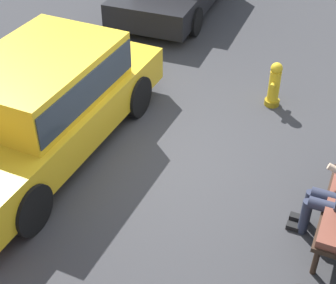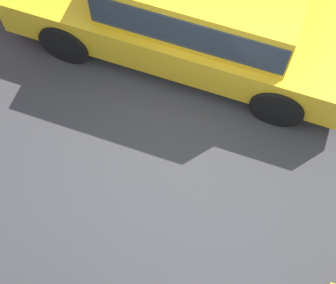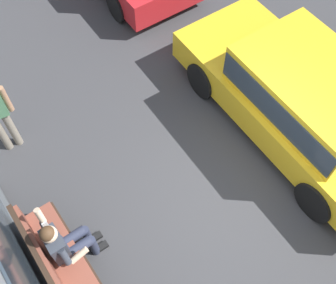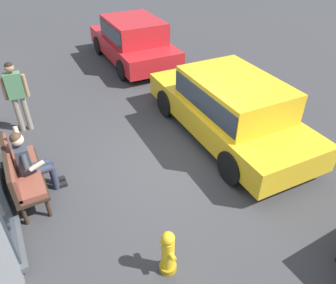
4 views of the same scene
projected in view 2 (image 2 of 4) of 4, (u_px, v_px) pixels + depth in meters
The scene contains 1 object.
ground_plane at pixel (189, 147), 6.53m from camera, with size 60.00×60.00×0.00m, color #38383A.
Camera 2 is at (-0.58, 2.60, 5.97)m, focal length 55.00 mm.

